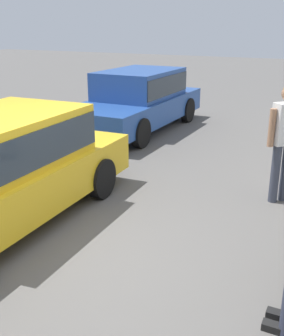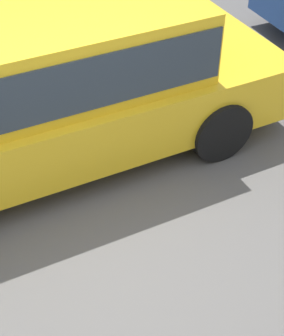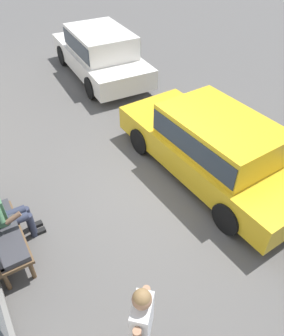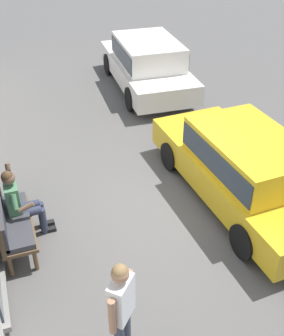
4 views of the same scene
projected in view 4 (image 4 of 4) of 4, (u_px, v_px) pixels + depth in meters
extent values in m
plane|color=#565451|center=(170.00, 209.00, 8.04)|extent=(60.00, 60.00, 0.00)
cylinder|color=brown|center=(4.00, 214.00, 7.59)|extent=(0.07, 0.07, 0.42)
cylinder|color=brown|center=(10.00, 266.00, 6.57)|extent=(0.07, 0.07, 0.42)
cylinder|color=brown|center=(26.00, 210.00, 7.70)|extent=(0.07, 0.07, 0.42)
cylinder|color=brown|center=(36.00, 260.00, 6.68)|extent=(0.07, 0.07, 0.42)
cube|color=brown|center=(16.00, 225.00, 7.00)|extent=(1.47, 0.55, 0.06)
cube|color=#38383D|center=(15.00, 222.00, 6.96)|extent=(1.41, 0.49, 0.10)
cube|color=#38383D|center=(2.00, 213.00, 6.78)|extent=(1.41, 0.06, 0.47)
cylinder|color=#2D3347|center=(27.00, 206.00, 7.29)|extent=(0.15, 0.42, 0.15)
cylinder|color=#2D3347|center=(42.00, 215.00, 7.50)|extent=(0.12, 0.12, 0.53)
cube|color=black|center=(48.00, 223.00, 7.65)|extent=(0.10, 0.24, 0.07)
cylinder|color=#2D3347|center=(29.00, 212.00, 7.15)|extent=(0.15, 0.42, 0.15)
cylinder|color=#2D3347|center=(43.00, 221.00, 7.36)|extent=(0.12, 0.12, 0.53)
cube|color=black|center=(49.00, 230.00, 7.51)|extent=(0.10, 0.24, 0.07)
cube|color=#2D3347|center=(16.00, 212.00, 7.17)|extent=(0.34, 0.24, 0.14)
cube|color=#4C7F56|center=(13.00, 199.00, 7.01)|extent=(0.38, 0.22, 0.56)
sphere|color=brown|center=(8.00, 178.00, 6.77)|extent=(0.22, 0.22, 0.22)
sphere|color=#4C331E|center=(7.00, 177.00, 6.75)|extent=(0.20, 0.20, 0.20)
cylinder|color=#4C7F56|center=(14.00, 202.00, 6.76)|extent=(0.20, 0.10, 0.28)
cylinder|color=brown|center=(26.00, 207.00, 6.84)|extent=(0.08, 0.27, 0.17)
cylinder|color=#4C7F56|center=(10.00, 182.00, 7.09)|extent=(0.25, 0.10, 0.22)
cylinder|color=brown|center=(8.00, 170.00, 7.05)|extent=(0.16, 0.08, 0.25)
cube|color=black|center=(9.00, 174.00, 6.89)|extent=(0.02, 0.07, 0.15)
cube|color=gold|center=(240.00, 175.00, 8.09)|extent=(4.58, 1.91, 0.56)
cube|color=gold|center=(250.00, 153.00, 7.61)|extent=(2.41, 1.61, 0.65)
cube|color=#28333D|center=(250.00, 153.00, 7.61)|extent=(2.36, 1.64, 0.45)
cylinder|color=black|center=(170.00, 156.00, 9.02)|extent=(0.62, 0.21, 0.61)
cylinder|color=black|center=(235.00, 142.00, 9.53)|extent=(0.62, 0.21, 0.61)
cylinder|color=black|center=(244.00, 241.00, 6.89)|extent=(0.62, 0.21, 0.61)
cube|color=white|center=(146.00, 70.00, 12.51)|extent=(4.51, 2.05, 0.57)
cube|color=white|center=(148.00, 52.00, 12.02)|extent=(2.38, 1.71, 0.67)
cube|color=#28333D|center=(148.00, 52.00, 12.02)|extent=(2.34, 1.75, 0.47)
cylinder|color=black|center=(108.00, 64.00, 13.51)|extent=(0.66, 0.22, 0.65)
cylinder|color=black|center=(159.00, 59.00, 13.91)|extent=(0.66, 0.22, 0.65)
cylinder|color=black|center=(131.00, 99.00, 11.34)|extent=(0.66, 0.22, 0.65)
cylinder|color=black|center=(190.00, 92.00, 11.74)|extent=(0.66, 0.22, 0.65)
cylinder|color=#383D4C|center=(126.00, 331.00, 5.36)|extent=(0.13, 0.13, 0.88)
cube|color=silver|center=(121.00, 299.00, 4.87)|extent=(0.40, 0.39, 0.60)
cylinder|color=#A37556|center=(112.00, 317.00, 4.72)|extent=(0.09, 0.09, 0.54)
cylinder|color=#A37556|center=(130.00, 287.00, 5.07)|extent=(0.09, 0.09, 0.54)
sphere|color=#A37556|center=(120.00, 274.00, 4.63)|extent=(0.21, 0.21, 0.21)
sphere|color=olive|center=(120.00, 272.00, 4.61)|extent=(0.19, 0.19, 0.19)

